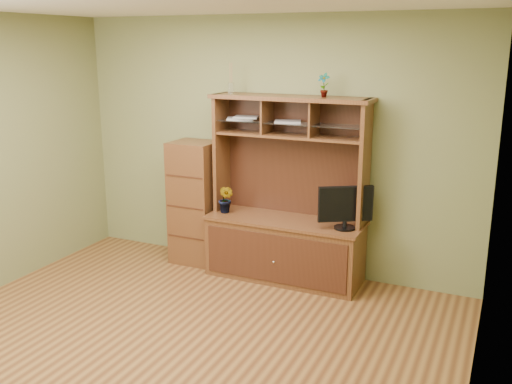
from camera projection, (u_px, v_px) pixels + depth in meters
The scene contains 8 objects.
room at pixel (167, 187), 4.32m from camera, with size 4.54×4.04×2.74m.
media_hutch at pixel (286, 230), 5.93m from camera, with size 1.66×0.61×1.90m.
monitor at pixel (345, 207), 5.51m from camera, with size 0.48×0.32×0.43m.
orchid_plant at pixel (226, 199), 6.05m from camera, with size 0.17×0.13×0.30m, color #265F20.
top_plant at pixel (324, 85), 5.49m from camera, with size 0.12×0.08×0.23m, color #3B6924.
reed_diffuser at pixel (231, 82), 5.89m from camera, with size 0.06×0.06×0.31m.
magazines at pixel (257, 119), 5.86m from camera, with size 0.85×0.29×0.04m.
side_cabinet at pixel (195, 202), 6.36m from camera, with size 0.49×0.45×1.37m.
Camera 1 is at (2.35, -3.53, 2.40)m, focal length 40.00 mm.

